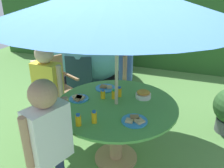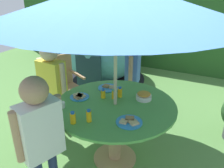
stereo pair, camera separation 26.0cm
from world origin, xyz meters
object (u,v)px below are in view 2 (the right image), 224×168
plate_mid_left (129,122)px  plate_far_left (108,87)px  child_in_white_shirt (40,130)px  cup_near (62,105)px  plate_center_back (79,96)px  juice_bottle_mid_right (114,94)px  garden_table (115,118)px  juice_bottle_far_right (73,118)px  snack_bowl (144,96)px  child_in_yellow_shirt (52,80)px  child_in_blue_shirt (133,68)px  juice_bottle_center_front (89,116)px  patio_umbrella (116,0)px  juice_bottle_near_left (120,92)px  wooden_chair (62,83)px  juice_bottle_near_right (103,94)px  dome_tent (103,44)px

plate_mid_left → plate_far_left: size_ratio=1.01×
child_in_white_shirt → cup_near: child_in_white_shirt is taller
plate_center_back → juice_bottle_mid_right: (0.37, 0.16, 0.04)m
juice_bottle_mid_right → garden_table: bearing=-58.6°
juice_bottle_far_right → cup_near: juice_bottle_far_right is taller
garden_table → snack_bowl: (0.24, 0.24, 0.23)m
child_in_yellow_shirt → juice_bottle_mid_right: 0.86m
child_in_yellow_shirt → snack_bowl: 1.18m
child_in_blue_shirt → juice_bottle_mid_right: size_ratio=11.09×
juice_bottle_center_front → juice_bottle_mid_right: (0.01, 0.53, -0.01)m
juice_bottle_center_front → juice_bottle_mid_right: juice_bottle_center_front is taller
patio_umbrella → juice_bottle_near_left: size_ratio=18.67×
wooden_chair → cup_near: wooden_chair is taller
snack_bowl → patio_umbrella: bearing=-135.2°
wooden_chair → juice_bottle_near_left: wooden_chair is taller
child_in_yellow_shirt → plate_center_back: child_in_yellow_shirt is taller
child_in_white_shirt → wooden_chair: bearing=51.3°
plate_far_left → juice_bottle_near_left: bearing=-33.1°
garden_table → snack_bowl: size_ratio=7.54×
snack_bowl → cup_near: snack_bowl is taller
wooden_chair → plate_mid_left: (1.46, -0.86, 0.23)m
child_in_yellow_shirt → wooden_chair: bearing=121.9°
garden_table → juice_bottle_near_right: 0.31m
snack_bowl → juice_bottle_far_right: 0.87m
garden_table → dome_tent: dome_tent is taller
dome_tent → juice_bottle_center_front: dome_tent is taller
patio_umbrella → plate_mid_left: (0.28, -0.27, -1.07)m
child_in_yellow_shirt → juice_bottle_near_right: 0.74m
plate_center_back → plate_far_left: same height
wooden_chair → juice_bottle_center_front: wooden_chair is taller
juice_bottle_mid_right → dome_tent: bearing=121.2°
child_in_blue_shirt → juice_bottle_far_right: 1.54m
garden_table → juice_bottle_far_right: (-0.20, -0.51, 0.24)m
child_in_white_shirt → cup_near: size_ratio=21.50×
child_in_white_shirt → plate_mid_left: (0.57, 0.57, -0.08)m
dome_tent → juice_bottle_near_left: size_ratio=16.96×
juice_bottle_center_front → juice_bottle_near_left: bearing=85.0°
juice_bottle_far_right → juice_bottle_mid_right: 0.64m
garden_table → child_in_white_shirt: 0.93m
plate_center_back → cup_near: (-0.04, -0.27, 0.02)m
juice_bottle_mid_right → child_in_white_shirt: bearing=-103.5°
child_in_yellow_shirt → cup_near: child_in_yellow_shirt is taller
child_in_blue_shirt → child_in_white_shirt: child_in_white_shirt is taller
patio_umbrella → juice_bottle_mid_right: size_ratio=20.52×
plate_mid_left → juice_bottle_mid_right: 0.52m
patio_umbrella → cup_near: 1.19m
plate_far_left → juice_bottle_near_left: juice_bottle_near_left is taller
plate_far_left → juice_bottle_far_right: (0.06, -0.84, 0.05)m
juice_bottle_near_left → cup_near: 0.67m
wooden_chair → plate_far_left: bearing=-79.2°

